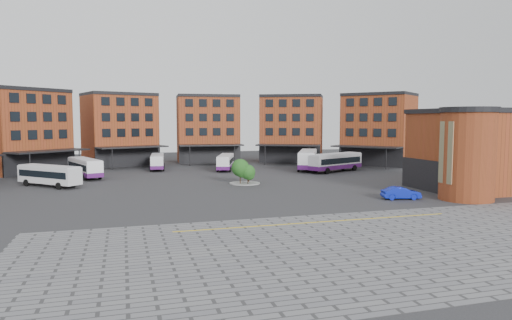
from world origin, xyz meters
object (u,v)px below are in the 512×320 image
object	(u,v)px
bus_a	(49,174)
bus_d	(226,162)
bus_c	(157,161)
bus_f	(336,162)
bus_b	(85,167)
tree_island	(245,171)
bus_e	(308,159)
blue_car	(401,193)

from	to	relation	value
bus_a	bus_d	bearing A→B (deg)	-19.33
bus_c	bus_f	world-z (taller)	bus_f
bus_b	bus_f	distance (m)	42.20
tree_island	bus_e	world-z (taller)	tree_island
bus_b	blue_car	bearing A→B (deg)	-60.71
tree_island	bus_c	xyz separation A→B (m)	(-10.53, 23.48, -0.35)
bus_c	bus_e	xyz separation A→B (m)	(26.71, -8.07, 0.40)
bus_a	bus_e	distance (m)	43.80
tree_island	bus_a	xyz separation A→B (m)	(-26.42, 5.19, -0.12)
bus_a	bus_c	size ratio (longest dim) A/B	0.90
bus_b	bus_f	world-z (taller)	bus_f
tree_island	bus_d	xyz separation A→B (m)	(1.41, 18.96, -0.34)
bus_f	tree_island	bearing A→B (deg)	-85.19
bus_b	bus_c	xyz separation A→B (m)	(11.95, 9.20, -0.14)
bus_f	bus_c	bearing A→B (deg)	-136.91
tree_island	blue_car	world-z (taller)	tree_island
tree_island	bus_b	distance (m)	26.63
bus_c	blue_car	bearing A→B (deg)	-53.45
bus_a	bus_c	world-z (taller)	bus_a
bus_d	bus_f	xyz separation A→B (m)	(18.17, -8.14, 0.25)
tree_island	bus_a	world-z (taller)	tree_island
bus_d	bus_e	bearing A→B (deg)	4.42
bus_b	bus_e	bearing A→B (deg)	-18.48
bus_a	bus_b	world-z (taller)	bus_b
bus_c	blue_car	distance (m)	47.52
bus_b	bus_d	bearing A→B (deg)	-9.07
tree_island	bus_e	bearing A→B (deg)	43.61
bus_b	bus_c	world-z (taller)	bus_b
blue_car	bus_c	bearing A→B (deg)	43.32
tree_island	bus_e	xyz separation A→B (m)	(16.17, 15.41, 0.06)
bus_c	blue_car	xyz separation A→B (m)	(24.72, -40.58, -0.78)
tree_island	bus_a	size ratio (longest dim) A/B	0.49
bus_a	bus_e	bearing A→B (deg)	-32.17
bus_a	bus_b	xyz separation A→B (m)	(3.94, 9.09, -0.08)
bus_a	blue_car	distance (m)	46.33
bus_c	bus_d	xyz separation A→B (m)	(11.94, -4.52, 0.01)
bus_b	bus_f	bearing A→B (deg)	-24.86
bus_d	blue_car	xyz separation A→B (m)	(12.78, -36.06, -0.79)
bus_f	blue_car	size ratio (longest dim) A/B	2.66
tree_island	bus_f	distance (m)	22.37
bus_e	bus_f	distance (m)	5.72
bus_d	blue_car	distance (m)	38.27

